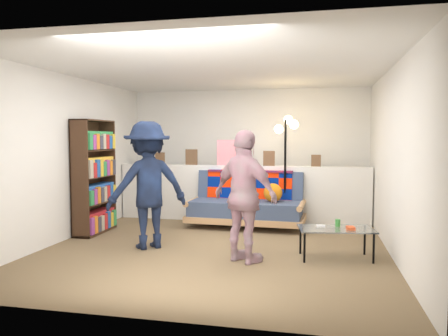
# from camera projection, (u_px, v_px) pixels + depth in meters

# --- Properties ---
(ground) EXTENTS (5.00, 5.00, 0.00)m
(ground) POSITION_uv_depth(u_px,v_px,m) (218.00, 246.00, 6.01)
(ground) COLOR brown
(ground) RESTS_ON ground
(room_shell) EXTENTS (4.60, 5.05, 2.45)m
(room_shell) POSITION_uv_depth(u_px,v_px,m) (225.00, 125.00, 6.36)
(room_shell) COLOR silver
(room_shell) RESTS_ON ground
(half_wall_ledge) EXTENTS (4.45, 0.15, 1.00)m
(half_wall_ledge) POSITION_uv_depth(u_px,v_px,m) (241.00, 194.00, 7.73)
(half_wall_ledge) COLOR silver
(half_wall_ledge) RESTS_ON ground
(ledge_decor) EXTENTS (2.97, 0.02, 0.45)m
(ledge_decor) POSITION_uv_depth(u_px,v_px,m) (228.00, 155.00, 7.71)
(ledge_decor) COLOR brown
(ledge_decor) RESTS_ON half_wall_ledge
(futon_sofa) EXTENTS (1.96, 1.00, 0.83)m
(futon_sofa) POSITION_uv_depth(u_px,v_px,m) (248.00, 204.00, 7.31)
(futon_sofa) COLOR tan
(futon_sofa) RESTS_ON ground
(bookshelf) EXTENTS (0.29, 0.88, 1.76)m
(bookshelf) POSITION_uv_depth(u_px,v_px,m) (94.00, 180.00, 6.81)
(bookshelf) COLOR #311C10
(bookshelf) RESTS_ON ground
(coffee_table) EXTENTS (0.97, 0.63, 0.47)m
(coffee_table) POSITION_uv_depth(u_px,v_px,m) (336.00, 230.00, 5.37)
(coffee_table) COLOR black
(coffee_table) RESTS_ON ground
(floor_lamp) EXTENTS (0.41, 0.34, 1.86)m
(floor_lamp) POSITION_uv_depth(u_px,v_px,m) (286.00, 148.00, 7.29)
(floor_lamp) COLOR black
(floor_lamp) RESTS_ON ground
(person_left) EXTENTS (1.26, 1.19, 1.71)m
(person_left) POSITION_uv_depth(u_px,v_px,m) (148.00, 185.00, 5.87)
(person_left) COLOR black
(person_left) RESTS_ON ground
(person_right) EXTENTS (0.99, 0.82, 1.59)m
(person_right) POSITION_uv_depth(u_px,v_px,m) (245.00, 196.00, 5.18)
(person_right) COLOR pink
(person_right) RESTS_ON ground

